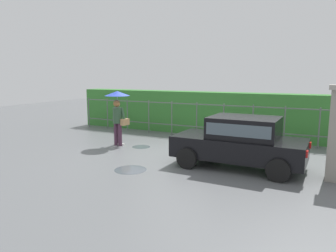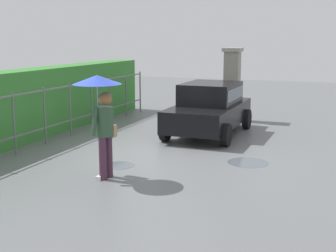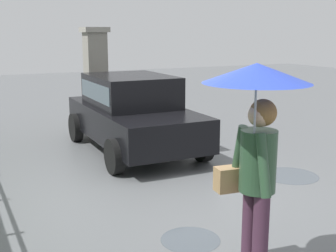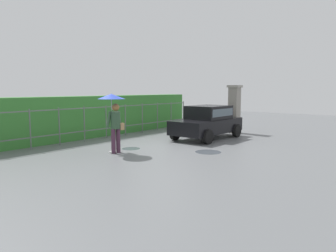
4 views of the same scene
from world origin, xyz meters
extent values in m
plane|color=slate|center=(0.00, 0.00, 0.00)|extent=(40.00, 40.00, 0.00)
cube|color=black|center=(2.47, -0.50, 0.58)|extent=(3.72, 1.68, 0.60)
cube|color=black|center=(2.62, -0.50, 1.18)|extent=(1.92, 1.46, 0.60)
cube|color=#4C5B66|center=(2.62, -0.50, 1.20)|extent=(1.76, 1.48, 0.33)
cylinder|color=black|center=(1.21, -1.32, 0.30)|extent=(0.60, 0.19, 0.60)
cylinder|color=black|center=(1.23, 0.36, 0.30)|extent=(0.60, 0.19, 0.60)
cylinder|color=black|center=(3.71, -1.35, 0.30)|extent=(0.60, 0.19, 0.60)
cylinder|color=black|center=(3.73, 0.33, 0.30)|extent=(0.60, 0.19, 0.60)
cube|color=red|center=(4.32, -1.07, 0.73)|extent=(0.06, 0.20, 0.16)
cube|color=red|center=(4.33, 0.03, 0.73)|extent=(0.06, 0.20, 0.16)
cylinder|color=#47283D|center=(-2.43, 0.24, 0.43)|extent=(0.15, 0.15, 0.86)
cylinder|color=#47283D|center=(-2.23, 0.22, 0.43)|extent=(0.15, 0.15, 0.86)
cube|color=white|center=(-2.42, 0.30, 0.04)|extent=(0.26, 0.10, 0.08)
cube|color=white|center=(-2.22, 0.28, 0.04)|extent=(0.26, 0.10, 0.08)
cylinder|color=#2D4C33|center=(-2.33, 0.23, 1.15)|extent=(0.34, 0.34, 0.58)
sphere|color=#DBAD89|center=(-2.33, 0.23, 1.58)|extent=(0.22, 0.22, 0.22)
sphere|color=olive|center=(-2.33, 0.20, 1.60)|extent=(0.25, 0.25, 0.25)
cylinder|color=#2D4C33|center=(-2.54, 0.34, 1.18)|extent=(0.24, 0.12, 0.56)
cylinder|color=#2D4C33|center=(-2.10, 0.28, 1.18)|extent=(0.24, 0.12, 0.56)
cylinder|color=#B2B2B7|center=(-2.39, 0.34, 1.50)|extent=(0.02, 0.02, 0.77)
cone|color=blue|center=(-2.39, 0.34, 1.97)|extent=(0.95, 0.95, 0.17)
cube|color=tan|center=(-2.05, 0.32, 0.91)|extent=(0.20, 0.36, 0.24)
cylinder|color=#59605B|center=(-6.24, 3.12, 0.75)|extent=(0.05, 0.05, 1.50)
cylinder|color=#59605B|center=(-5.06, 3.12, 0.75)|extent=(0.05, 0.05, 1.50)
cylinder|color=#59605B|center=(-3.87, 3.12, 0.75)|extent=(0.05, 0.05, 1.50)
cylinder|color=#59605B|center=(-2.68, 3.12, 0.75)|extent=(0.05, 0.05, 1.50)
cylinder|color=#59605B|center=(-1.49, 3.12, 0.75)|extent=(0.05, 0.05, 1.50)
cylinder|color=#59605B|center=(-0.30, 3.12, 0.75)|extent=(0.05, 0.05, 1.50)
cylinder|color=#59605B|center=(0.89, 3.12, 0.75)|extent=(0.05, 0.05, 1.50)
cylinder|color=#59605B|center=(2.08, 3.12, 0.75)|extent=(0.05, 0.05, 1.50)
cylinder|color=#59605B|center=(3.27, 3.12, 0.75)|extent=(0.05, 0.05, 1.50)
cylinder|color=#59605B|center=(4.46, 3.12, 0.75)|extent=(0.05, 0.05, 1.50)
cube|color=#59605B|center=(-0.30, 3.12, 1.42)|extent=(11.89, 0.03, 0.04)
cube|color=#59605B|center=(-0.30, 3.12, 0.45)|extent=(11.89, 0.03, 0.04)
cube|color=#387F33|center=(-0.30, 4.02, 0.95)|extent=(12.89, 0.90, 1.90)
cylinder|color=#4C545B|center=(-0.16, -2.18, 0.00)|extent=(0.92, 0.92, 0.00)
cylinder|color=#4C545B|center=(-1.42, 0.41, 0.00)|extent=(0.68, 0.68, 0.00)
camera|label=1|loc=(4.74, -9.40, 2.67)|focal=33.91mm
camera|label=2|loc=(-10.09, -4.10, 2.76)|focal=49.16mm
camera|label=3|loc=(-5.45, 2.72, 2.31)|focal=47.31mm
camera|label=4|loc=(-9.61, -7.93, 2.20)|focal=33.69mm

